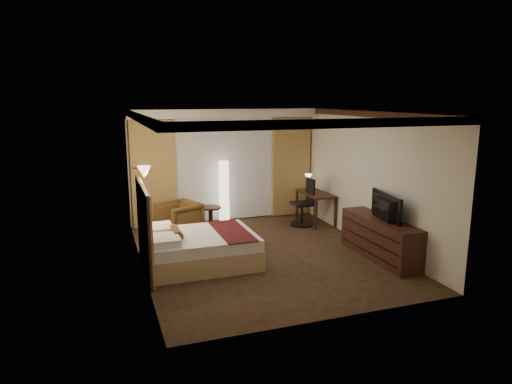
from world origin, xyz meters
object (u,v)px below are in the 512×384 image
object	(u,v)px
side_table	(211,218)
office_chair	(302,202)
armchair	(179,217)
floor_lamp	(224,192)
television	(381,202)
dresser	(380,238)
desk	(315,208)
bed	(201,249)

from	to	relation	value
side_table	office_chair	world-z (taller)	office_chair
armchair	floor_lamp	bearing A→B (deg)	94.68
floor_lamp	television	xyz separation A→B (m)	(2.08, -3.26, 0.32)
office_chair	dresser	distance (m)	2.56
armchair	office_chair	world-z (taller)	office_chair
armchair	television	bearing A→B (deg)	28.53
floor_lamp	office_chair	distance (m)	1.85
desk	side_table	bearing A→B (deg)	172.18
office_chair	armchair	bearing A→B (deg)	179.10
floor_lamp	television	distance (m)	3.88
office_chair	dresser	world-z (taller)	office_chair
desk	television	world-z (taller)	television
armchair	bed	bearing A→B (deg)	-20.10
desk	dresser	world-z (taller)	dresser
floor_lamp	office_chair	size ratio (longest dim) A/B	1.36
side_table	floor_lamp	bearing A→B (deg)	39.92
television	office_chair	bearing A→B (deg)	17.98
side_table	television	bearing A→B (deg)	-49.34
bed	floor_lamp	size ratio (longest dim) A/B	1.27
floor_lamp	dresser	bearing A→B (deg)	-57.12
bed	television	xyz separation A→B (m)	(3.20, -0.80, 0.80)
side_table	desk	bearing A→B (deg)	-7.82
dresser	television	distance (m)	0.70
bed	side_table	distance (m)	2.22
armchair	office_chair	distance (m)	2.88
armchair	television	xyz separation A→B (m)	(3.27, -2.65, 0.67)
side_table	television	distance (m)	3.92
side_table	armchair	bearing A→B (deg)	-161.48
armchair	floor_lamp	size ratio (longest dim) A/B	0.54
armchair	side_table	distance (m)	0.83
bed	side_table	size ratio (longest dim) A/B	3.66
desk	television	xyz separation A→B (m)	(0.02, -2.57, 0.71)
bed	dresser	world-z (taller)	dresser
desk	floor_lamp	bearing A→B (deg)	161.40
bed	floor_lamp	distance (m)	2.75
side_table	bed	bearing A→B (deg)	-108.25
office_chair	television	world-z (taller)	television
floor_lamp	office_chair	xyz separation A→B (m)	(1.68, -0.74, -0.20)
dresser	television	size ratio (longest dim) A/B	1.76
office_chair	television	bearing A→B (deg)	-79.32
floor_lamp	desk	xyz separation A→B (m)	(2.06, -0.69, -0.39)
desk	office_chair	world-z (taller)	office_chair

